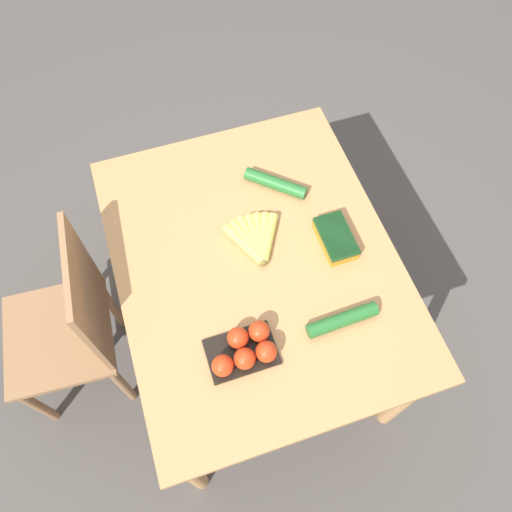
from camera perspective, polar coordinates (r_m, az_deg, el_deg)
ground_plane at (r=2.39m, az=-0.00°, el=-8.91°), size 12.00×12.00×0.00m
dining_table at (r=1.80m, az=-0.00°, el=-2.01°), size 1.19×0.95×0.75m
chair at (r=2.02m, az=-20.21°, el=-7.58°), size 0.44×0.42×0.93m
banana_bunch at (r=1.72m, az=-0.01°, el=1.85°), size 0.21×0.21×0.04m
tomato_pack at (r=1.54m, az=-1.22°, el=-10.62°), size 0.15×0.22×0.08m
carrot_bag at (r=1.74m, az=9.11°, el=2.08°), size 0.18×0.10×0.05m
cucumber_near at (r=1.85m, az=2.24°, el=8.30°), size 0.19×0.21×0.05m
cucumber_far at (r=1.61m, az=9.83°, el=-7.19°), size 0.05×0.24×0.05m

